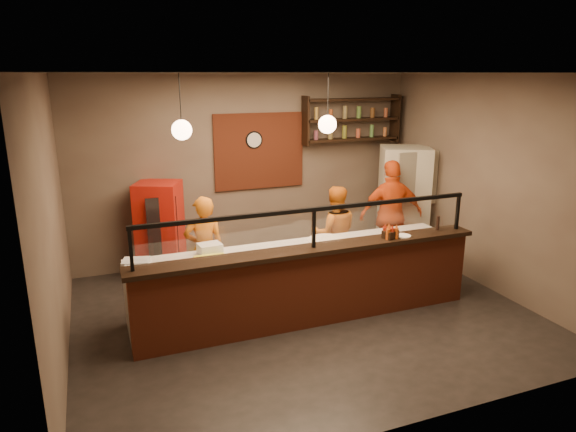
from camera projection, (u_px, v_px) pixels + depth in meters
name	position (u px, v px, depth m)	size (l,w,h in m)	color
floor	(304.00, 313.00, 7.07)	(6.00, 6.00, 0.00)	black
ceiling	(306.00, 73.00, 6.21)	(6.00, 6.00, 0.00)	#353029
wall_back	(248.00, 169.00, 8.89)	(6.00, 6.00, 0.00)	#6D5F50
wall_left	(52.00, 225.00, 5.59)	(5.00, 5.00, 0.00)	#6D5F50
wall_right	(488.00, 184.00, 7.69)	(5.00, 5.00, 0.00)	#6D5F50
wall_front	(419.00, 266.00, 4.40)	(6.00, 6.00, 0.00)	#6D5F50
brick_patch	(259.00, 151.00, 8.85)	(1.60, 0.04, 1.30)	maroon
service_counter	(313.00, 288.00, 6.67)	(4.60, 0.25, 1.00)	maroon
counter_ledge	(314.00, 250.00, 6.53)	(4.70, 0.37, 0.06)	black
worktop_cabinet	(298.00, 280.00, 7.14)	(4.60, 0.75, 0.85)	gray
worktop	(298.00, 249.00, 7.02)	(4.60, 0.75, 0.05)	white
sneeze_guard	(314.00, 224.00, 6.44)	(4.50, 0.05, 0.52)	white
wall_shelving	(352.00, 119.00, 9.18)	(1.84, 0.28, 0.85)	black
wall_clock	(254.00, 140.00, 8.75)	(0.30, 0.30, 0.04)	black
pendant_left	(182.00, 130.00, 6.04)	(0.24, 0.24, 0.77)	black
pendant_right	(327.00, 124.00, 6.71)	(0.24, 0.24, 0.77)	black
cook_left	(204.00, 249.00, 7.29)	(0.57, 0.37, 1.56)	orange
cook_mid	(334.00, 234.00, 8.07)	(0.74, 0.58, 1.52)	#CF6913
cook_right	(391.00, 215.00, 8.54)	(1.08, 0.45, 1.84)	#E34E15
fridge	(403.00, 202.00, 9.15)	(0.82, 0.76, 1.96)	beige
red_cooler	(160.00, 230.00, 8.23)	(0.66, 0.61, 1.55)	red
pizza_dough	(327.00, 240.00, 7.30)	(0.57, 0.57, 0.01)	white
prep_tub_a	(136.00, 266.00, 6.12)	(0.31, 0.25, 0.16)	silver
prep_tub_b	(210.00, 249.00, 6.72)	(0.29, 0.24, 0.15)	white
prep_tub_c	(137.00, 269.00, 6.03)	(0.28, 0.22, 0.14)	white
rolling_pin	(209.00, 257.00, 6.55)	(0.07, 0.07, 0.39)	yellow
condiment_caddy	(390.00, 234.00, 6.87)	(0.19, 0.15, 0.11)	black
pepper_mill	(438.00, 223.00, 7.22)	(0.04, 0.04, 0.20)	black
small_plate	(403.00, 236.00, 6.96)	(0.21, 0.21, 0.01)	white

